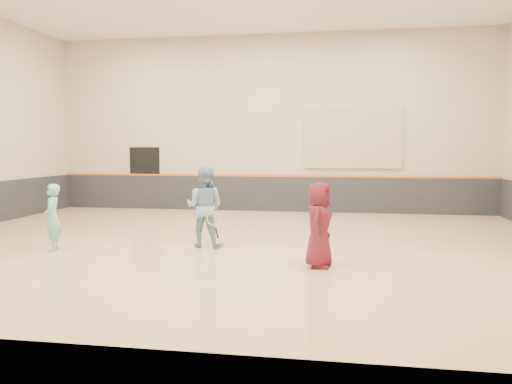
% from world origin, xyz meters
% --- Properties ---
extents(room, '(15.04, 12.04, 6.22)m').
position_xyz_m(room, '(0.00, 0.00, 0.81)').
color(room, tan).
rests_on(room, ground).
extents(wainscot_back, '(14.90, 0.04, 1.20)m').
position_xyz_m(wainscot_back, '(0.00, 5.97, 0.60)').
color(wainscot_back, '#232326').
rests_on(wainscot_back, floor).
extents(accent_stripe, '(14.90, 0.03, 0.06)m').
position_xyz_m(accent_stripe, '(0.00, 5.96, 1.22)').
color(accent_stripe, '#D85914').
rests_on(accent_stripe, wall_back).
extents(acoustic_panel, '(3.20, 0.08, 2.00)m').
position_xyz_m(acoustic_panel, '(2.80, 5.95, 2.50)').
color(acoustic_panel, tan).
rests_on(acoustic_panel, wall_back).
extents(doorway, '(1.10, 0.05, 2.20)m').
position_xyz_m(doorway, '(-4.50, 5.98, 1.10)').
color(doorway, black).
rests_on(doorway, floor).
extents(girl, '(0.49, 0.60, 1.42)m').
position_xyz_m(girl, '(-3.61, -1.38, 0.71)').
color(girl, '#76CCB7').
rests_on(girl, floor).
extents(instructor, '(0.91, 0.74, 1.76)m').
position_xyz_m(instructor, '(-0.56, -0.41, 0.88)').
color(instructor, '#7CA5BF').
rests_on(instructor, floor).
extents(young_man, '(0.62, 0.83, 1.56)m').
position_xyz_m(young_man, '(2.00, -1.95, 0.78)').
color(young_man, maroon).
rests_on(young_man, floor).
extents(held_racket, '(0.45, 0.45, 0.62)m').
position_xyz_m(held_racket, '(-0.27, -0.73, 0.66)').
color(held_racket, gold).
rests_on(held_racket, instructor).
extents(spare_racket, '(0.75, 0.75, 0.18)m').
position_xyz_m(spare_racket, '(-2.00, 1.22, 0.09)').
color(spare_racket, '#CBE432').
rests_on(spare_racket, floor).
extents(ball_under_racket, '(0.07, 0.07, 0.07)m').
position_xyz_m(ball_under_racket, '(0.74, 0.09, 0.03)').
color(ball_under_racket, yellow).
rests_on(ball_under_racket, floor).
extents(ball_in_hand, '(0.07, 0.07, 0.07)m').
position_xyz_m(ball_in_hand, '(2.10, -2.07, 0.95)').
color(ball_in_hand, yellow).
rests_on(ball_in_hand, young_man).
extents(ball_beside_spare, '(0.07, 0.07, 0.07)m').
position_xyz_m(ball_beside_spare, '(-1.51, 2.24, 0.03)').
color(ball_beside_spare, '#DEEC36').
rests_on(ball_beside_spare, floor).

